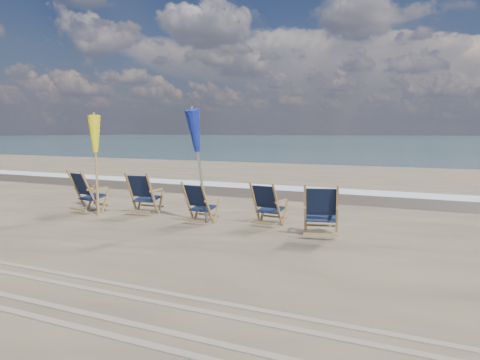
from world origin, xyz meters
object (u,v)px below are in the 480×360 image
at_px(beach_chair_2, 207,204).
at_px(beach_chair_4, 337,211).
at_px(beach_chair_0, 90,192).
at_px(umbrella_yellow, 95,139).
at_px(umbrella_blue, 200,135).
at_px(beach_chair_3, 277,205).
at_px(beach_chair_1, 152,194).

relative_size(beach_chair_2, beach_chair_4, 0.89).
relative_size(beach_chair_0, umbrella_yellow, 0.45).
xyz_separation_m(umbrella_yellow, umbrella_blue, (2.72, 0.10, 0.09)).
relative_size(beach_chair_2, beach_chair_3, 0.97).
bearing_deg(umbrella_yellow, beach_chair_3, 6.50).
height_order(beach_chair_2, umbrella_yellow, umbrella_yellow).
xyz_separation_m(beach_chair_0, beach_chair_2, (3.09, 0.09, -0.07)).
height_order(beach_chair_0, umbrella_yellow, umbrella_yellow).
bearing_deg(beach_chair_0, beach_chair_2, -165.34).
bearing_deg(beach_chair_1, beach_chair_0, 13.36).
height_order(beach_chair_4, umbrella_blue, umbrella_blue).
bearing_deg(beach_chair_0, umbrella_blue, -164.87).
distance_m(beach_chair_1, beach_chair_4, 4.44).
distance_m(beach_chair_1, beach_chair_2, 1.74).
relative_size(beach_chair_3, umbrella_blue, 0.39).
bearing_deg(beach_chair_3, beach_chair_4, 166.01).
bearing_deg(umbrella_blue, beach_chair_3, 13.99).
height_order(beach_chair_0, beach_chair_4, beach_chair_0).
xyz_separation_m(beach_chair_2, umbrella_blue, (-0.15, 0.02, 1.40)).
distance_m(beach_chair_2, umbrella_yellow, 3.16).
distance_m(beach_chair_0, umbrella_blue, 3.23).
relative_size(beach_chair_0, beach_chair_1, 1.03).
height_order(beach_chair_0, beach_chair_1, beach_chair_0).
bearing_deg(beach_chair_0, umbrella_yellow, -163.95).
xyz_separation_m(beach_chair_1, umbrella_yellow, (-1.19, -0.48, 1.25)).
relative_size(beach_chair_4, umbrella_blue, 0.42).
xyz_separation_m(beach_chair_4, umbrella_blue, (-2.88, 0.08, 1.34)).
height_order(beach_chair_1, beach_chair_2, beach_chair_1).
distance_m(umbrella_yellow, umbrella_blue, 2.73).
bearing_deg(umbrella_yellow, umbrella_blue, 2.14).
height_order(beach_chair_1, beach_chair_4, beach_chair_4).
bearing_deg(umbrella_yellow, beach_chair_0, -176.87).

